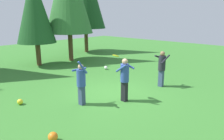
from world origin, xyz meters
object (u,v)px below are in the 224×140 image
at_px(person_thrower, 81,81).
at_px(ball_red, 122,70).
at_px(person_catcher, 162,66).
at_px(frisbee, 116,56).
at_px(ball_orange, 53,137).
at_px(person_bystander, 125,76).
at_px(ball_white, 106,68).
at_px(ball_yellow, 20,102).
at_px(tree_center, 34,8).

xyz_separation_m(person_thrower, ball_red, (4.82, 1.94, -0.84)).
height_order(person_catcher, frisbee, frisbee).
height_order(frisbee, ball_orange, frisbee).
relative_size(frisbee, ball_red, 1.19).
distance_m(person_bystander, ball_red, 4.62).
relative_size(person_bystander, ball_white, 7.58).
xyz_separation_m(ball_yellow, ball_orange, (-0.53, -3.11, 0.02)).
relative_size(person_catcher, ball_white, 7.52).
bearing_deg(ball_white, person_catcher, -98.21).
bearing_deg(ball_red, person_thrower, -158.05).
distance_m(ball_white, tree_center, 6.12).
bearing_deg(person_bystander, person_catcher, -90.13).
bearing_deg(ball_orange, frisbee, 13.17).
bearing_deg(ball_white, ball_orange, -146.53).
bearing_deg(person_catcher, ball_red, -90.34).
xyz_separation_m(ball_white, tree_center, (-2.24, 4.32, 3.71)).
bearing_deg(ball_white, ball_red, -80.72).
height_order(ball_white, ball_orange, ball_orange).
bearing_deg(person_thrower, tree_center, 91.92).
bearing_deg(tree_center, ball_red, -66.15).
relative_size(person_catcher, frisbee, 5.94).
bearing_deg(frisbee, ball_red, 35.65).
xyz_separation_m(ball_red, ball_orange, (-6.98, -3.28, 0.01)).
height_order(frisbee, ball_yellow, frisbee).
relative_size(frisbee, tree_center, 0.05).
height_order(ball_yellow, ball_white, ball_white).
bearing_deg(tree_center, ball_orange, -117.26).
distance_m(person_thrower, person_bystander, 1.71).
relative_size(person_catcher, ball_orange, 6.44).
bearing_deg(frisbee, ball_white, 48.60).
bearing_deg(ball_red, ball_orange, -154.81).
bearing_deg(person_bystander, ball_white, -34.52).
bearing_deg(ball_orange, ball_red, 25.19).
bearing_deg(person_catcher, ball_white, -83.82).
distance_m(person_thrower, frisbee, 1.71).
distance_m(ball_yellow, ball_red, 6.45).
xyz_separation_m(person_thrower, ball_yellow, (-1.63, 1.78, -0.85)).
bearing_deg(ball_yellow, person_thrower, -47.56).
distance_m(person_thrower, ball_yellow, 2.55).
distance_m(frisbee, ball_white, 5.15).
xyz_separation_m(person_bystander, frisbee, (0.03, 0.50, 0.75)).
height_order(person_catcher, ball_red, person_catcher).
distance_m(frisbee, tree_center, 8.28).
bearing_deg(ball_red, tree_center, 113.85).
bearing_deg(ball_yellow, person_bystander, -42.75).
height_order(person_catcher, person_bystander, person_bystander).
xyz_separation_m(person_catcher, ball_yellow, (-5.63, 2.95, -0.92)).
relative_size(person_catcher, person_bystander, 0.99).
height_order(frisbee, ball_red, frisbee).
bearing_deg(ball_white, person_bystander, -128.07).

